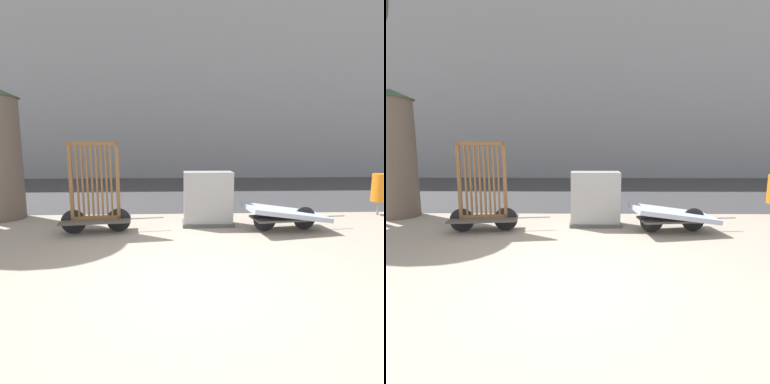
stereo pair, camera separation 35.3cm
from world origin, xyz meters
TOP-DOWN VIEW (x-y plane):
  - ground_plane at (0.00, 0.00)m, footprint 60.00×60.00m
  - road_strip at (0.00, 8.80)m, footprint 56.00×9.28m
  - building_facade at (0.00, 15.44)m, footprint 48.00×4.00m
  - bike_cart_with_bedframe at (-1.99, 2.45)m, footprint 2.12×0.79m
  - bike_cart_with_mattress at (2.00, 2.45)m, footprint 2.29×1.08m
  - utility_cabinet at (0.38, 2.97)m, footprint 1.15×0.59m
  - advertising_column at (-4.63, 3.81)m, footprint 1.10×1.10m

SIDE VIEW (x-z plane):
  - ground_plane at x=0.00m, z-range 0.00..0.00m
  - road_strip at x=0.00m, z-range 0.00..0.01m
  - bike_cart_with_mattress at x=2.00m, z-range 0.08..0.65m
  - utility_cabinet at x=0.38m, z-range -0.04..1.19m
  - bike_cart_with_bedframe at x=-1.99m, z-range -0.29..1.59m
  - advertising_column at x=-4.63m, z-range 0.03..3.22m
  - building_facade at x=0.00m, z-range 0.00..14.88m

